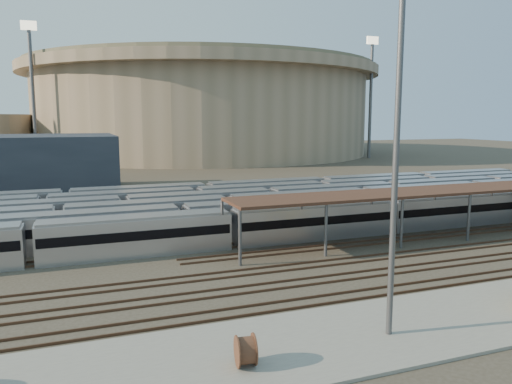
{
  "coord_description": "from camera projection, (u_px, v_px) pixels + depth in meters",
  "views": [
    {
      "loc": [
        -21.79,
        -39.41,
        13.05
      ],
      "look_at": [
        -2.46,
        12.0,
        4.83
      ],
      "focal_mm": 35.0,
      "sensor_mm": 36.0,
      "label": 1
    }
  ],
  "objects": [
    {
      "name": "yard_light_pole",
      "position": [
        396.0,
        158.0,
        28.37
      ],
      "size": [
        0.82,
        0.36,
        21.01
      ],
      "color": "#4F5054",
      "rests_on": "apron"
    },
    {
      "name": "empty_tracks",
      "position": [
        356.0,
        275.0,
        41.35
      ],
      "size": [
        170.0,
        9.62,
        0.18
      ],
      "color": "#4C3323",
      "rests_on": "ground"
    },
    {
      "name": "floodlight_3",
      "position": [
        99.0,
        97.0,
        187.57
      ],
      "size": [
        4.0,
        1.0,
        38.4
      ],
      "color": "#4F5054",
      "rests_on": "ground"
    },
    {
      "name": "cable_reel_east",
      "position": [
        246.0,
        350.0,
        25.95
      ],
      "size": [
        1.16,
        1.8,
        1.69
      ],
      "primitive_type": "cylinder",
      "rotation": [
        0.0,
        1.57,
        -0.14
      ],
      "color": "brown",
      "rests_on": "apron"
    },
    {
      "name": "inspection_shed",
      "position": [
        482.0,
        189.0,
        56.62
      ],
      "size": [
        60.3,
        6.0,
        5.3
      ],
      "color": "#4F5054",
      "rests_on": "ground"
    },
    {
      "name": "floodlight_0",
      "position": [
        33.0,
        89.0,
        134.33
      ],
      "size": [
        4.0,
        1.0,
        38.4
      ],
      "color": "#4F5054",
      "rests_on": "ground"
    },
    {
      "name": "stadium",
      "position": [
        203.0,
        108.0,
        181.86
      ],
      "size": [
        124.0,
        124.0,
        32.5
      ],
      "color": "gray",
      "rests_on": "ground"
    },
    {
      "name": "floodlight_2",
      "position": [
        371.0,
        94.0,
        159.88
      ],
      "size": [
        4.0,
        1.0,
        38.4
      ],
      "color": "#4F5054",
      "rests_on": "ground"
    },
    {
      "name": "apron",
      "position": [
        373.0,
        332.0,
        30.35
      ],
      "size": [
        50.0,
        9.0,
        0.2
      ],
      "primitive_type": "cube",
      "color": "gray",
      "rests_on": "ground"
    },
    {
      "name": "subway_trains",
      "position": [
        244.0,
        208.0,
        62.27
      ],
      "size": [
        126.59,
        23.9,
        3.6
      ],
      "color": "#B0AFB4",
      "rests_on": "ground"
    },
    {
      "name": "ground",
      "position": [
        327.0,
        260.0,
        46.0
      ],
      "size": [
        420.0,
        420.0,
        0.0
      ],
      "primitive_type": "plane",
      "color": "#383026",
      "rests_on": "ground"
    }
  ]
}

